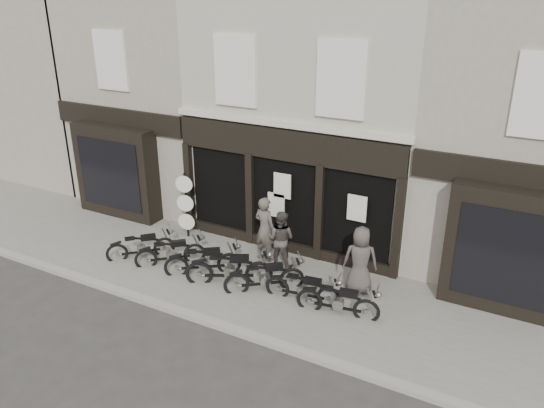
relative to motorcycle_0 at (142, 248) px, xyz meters
The scene contains 18 objects.
ground_plane 3.58m from the motorcycle_0, ahead, with size 90.00×90.00×0.00m, color #2D2B28.
pavement 3.56m from the motorcycle_0, ahead, with size 30.00×4.20×0.12m, color #656059.
kerb 3.96m from the motorcycle_0, 26.52° to the right, with size 30.00×0.25×0.13m, color gray.
central_building 7.46m from the motorcycle_0, 57.04° to the left, with size 7.30×6.22×8.34m.
neighbour_left 7.09m from the motorcycle_0, 117.66° to the left, with size 5.60×6.73×8.34m.
neighbour_right 11.83m from the motorcycle_0, 28.60° to the left, with size 5.60×6.73×8.34m.
filler_left 12.82m from the motorcycle_0, 153.42° to the left, with size 11.00×6.00×8.20m, color gray.
motorcycle_0 is the anchor object (origin of this frame).
motorcycle_1 1.03m from the motorcycle_0, ahead, with size 1.64×1.58×0.98m.
motorcycle_2 2.20m from the motorcycle_0, ahead, with size 1.87×1.51×1.04m.
motorcycle_3 3.14m from the motorcycle_0, ahead, with size 2.17×1.42×1.14m.
motorcycle_4 4.16m from the motorcycle_0, ahead, with size 1.84×1.57×1.04m.
motorcycle_5 5.28m from the motorcycle_0, ahead, with size 2.04×0.56×0.98m.
motorcycle_6 6.29m from the motorcycle_0, ahead, with size 2.09×0.65×1.00m.
man_left 3.76m from the motorcycle_0, 25.84° to the left, with size 0.72×0.47×1.96m, color #4B463E.
man_centre 4.21m from the motorcycle_0, 20.95° to the left, with size 0.82×0.64×1.69m, color #3E3932.
man_right 6.51m from the motorcycle_0, 10.90° to the left, with size 0.90×0.59×1.84m, color #423C37.
advert_sign_post 1.94m from the motorcycle_0, 78.13° to the left, with size 0.54×0.36×2.27m.
Camera 1 is at (6.58, -10.05, 7.63)m, focal length 35.00 mm.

